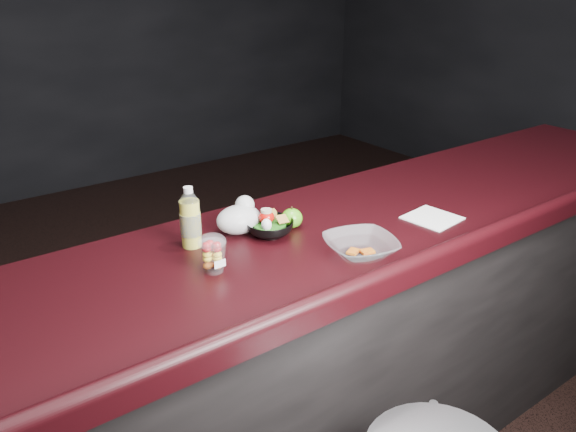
% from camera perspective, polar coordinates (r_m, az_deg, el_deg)
% --- Properties ---
extents(counter, '(4.06, 0.71, 1.02)m').
position_cam_1_polar(counter, '(2.01, -0.36, -15.83)').
color(counter, black).
rests_on(counter, ground).
extents(lemonade_bottle, '(0.06, 0.06, 0.19)m').
position_cam_1_polar(lemonade_bottle, '(1.71, -9.88, -0.58)').
color(lemonade_bottle, yellow).
rests_on(lemonade_bottle, counter).
extents(fruit_cup, '(0.08, 0.08, 0.11)m').
position_cam_1_polar(fruit_cup, '(1.56, -7.67, -3.70)').
color(fruit_cup, white).
rests_on(fruit_cup, counter).
extents(green_apple, '(0.07, 0.07, 0.07)m').
position_cam_1_polar(green_apple, '(1.82, 0.39, -0.22)').
color(green_apple, '#389110').
rests_on(green_apple, counter).
extents(plastic_bag, '(0.15, 0.12, 0.11)m').
position_cam_1_polar(plastic_bag, '(1.79, -4.93, -0.15)').
color(plastic_bag, silver).
rests_on(plastic_bag, counter).
extents(snack_bowl, '(0.17, 0.17, 0.08)m').
position_cam_1_polar(snack_bowl, '(1.78, -1.92, -1.07)').
color(snack_bowl, black).
rests_on(snack_bowl, counter).
extents(takeout_bowl, '(0.26, 0.26, 0.05)m').
position_cam_1_polar(takeout_bowl, '(1.66, 7.38, -3.12)').
color(takeout_bowl, silver).
rests_on(takeout_bowl, counter).
extents(paper_napkin, '(0.18, 0.18, 0.00)m').
position_cam_1_polar(paper_napkin, '(1.96, 14.44, -0.19)').
color(paper_napkin, white).
rests_on(paper_napkin, counter).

